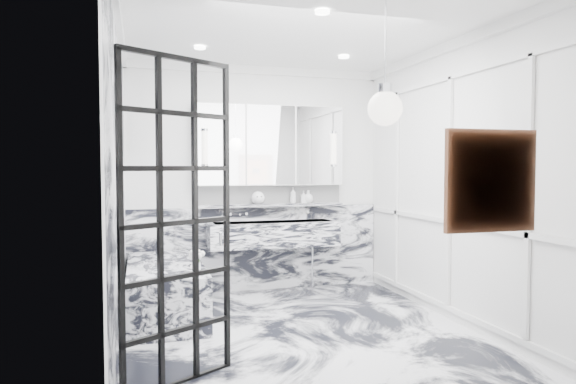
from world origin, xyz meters
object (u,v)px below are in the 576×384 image
object	(u,v)px
trough_sink	(273,234)
bathtub	(166,290)
crittall_door	(178,223)
mirror_cabinet	(270,145)

from	to	relation	value
trough_sink	bathtub	world-z (taller)	trough_sink
trough_sink	crittall_door	bearing A→B (deg)	-118.79
mirror_cabinet	trough_sink	bearing A→B (deg)	-90.00
crittall_door	mirror_cabinet	world-z (taller)	mirror_cabinet
trough_sink	bathtub	xyz separation A→B (m)	(-1.33, -0.66, -0.45)
bathtub	mirror_cabinet	bearing A→B (deg)	32.06
bathtub	trough_sink	bearing A→B (deg)	26.48
trough_sink	bathtub	distance (m)	1.55
crittall_door	trough_sink	world-z (taller)	crittall_door
mirror_cabinet	bathtub	bearing A→B (deg)	-147.94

